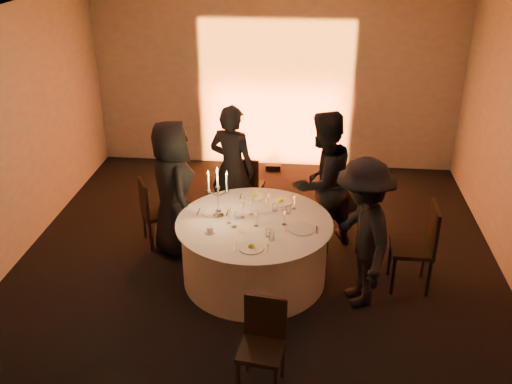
# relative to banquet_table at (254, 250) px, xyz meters

# --- Properties ---
(floor) EXTENTS (7.00, 7.00, 0.00)m
(floor) POSITION_rel_banquet_table_xyz_m (0.00, 0.00, -0.38)
(floor) COLOR black
(floor) RESTS_ON ground
(ceiling) EXTENTS (7.00, 7.00, 0.00)m
(ceiling) POSITION_rel_banquet_table_xyz_m (0.00, 0.00, 2.62)
(ceiling) COLOR white
(ceiling) RESTS_ON wall_back
(wall_back) EXTENTS (7.00, 0.00, 7.00)m
(wall_back) POSITION_rel_banquet_table_xyz_m (0.00, 3.50, 1.12)
(wall_back) COLOR #A29D96
(wall_back) RESTS_ON floor
(uplighter_fixture) EXTENTS (0.25, 0.12, 0.10)m
(uplighter_fixture) POSITION_rel_banquet_table_xyz_m (0.00, 3.20, -0.33)
(uplighter_fixture) COLOR black
(uplighter_fixture) RESTS_ON floor
(banquet_table) EXTENTS (1.80, 1.80, 0.77)m
(banquet_table) POSITION_rel_banquet_table_xyz_m (0.00, 0.00, 0.00)
(banquet_table) COLOR black
(banquet_table) RESTS_ON floor
(chair_left) EXTENTS (0.54, 0.54, 0.91)m
(chair_left) POSITION_rel_banquet_table_xyz_m (-1.38, 0.67, 0.13)
(chair_left) COLOR black
(chair_left) RESTS_ON floor
(chair_back_left) EXTENTS (0.46, 0.46, 0.93)m
(chair_back_left) POSITION_rel_banquet_table_xyz_m (-0.27, 1.54, 0.14)
(chair_back_left) COLOR black
(chair_back_left) RESTS_ON floor
(chair_back_right) EXTENTS (0.64, 0.64, 1.04)m
(chair_back_right) POSITION_rel_banquet_table_xyz_m (1.18, 1.10, 0.20)
(chair_back_right) COLOR black
(chair_back_right) RESTS_ON floor
(chair_right) EXTENTS (0.47, 0.47, 1.05)m
(chair_right) POSITION_rel_banquet_table_xyz_m (1.88, 0.03, 0.21)
(chair_right) COLOR black
(chair_right) RESTS_ON floor
(chair_front) EXTENTS (0.44, 0.44, 0.89)m
(chair_front) POSITION_rel_banquet_table_xyz_m (0.25, -1.66, 0.12)
(chair_front) COLOR black
(chair_front) RESTS_ON floor
(guest_left) EXTENTS (0.89, 1.01, 1.74)m
(guest_left) POSITION_rel_banquet_table_xyz_m (-1.07, 0.58, 0.49)
(guest_left) COLOR black
(guest_left) RESTS_ON floor
(guest_back_left) EXTENTS (0.74, 0.60, 1.76)m
(guest_back_left) POSITION_rel_banquet_table_xyz_m (-0.42, 1.23, 0.49)
(guest_back_left) COLOR black
(guest_back_left) RESTS_ON floor
(guest_back_right) EXTENTS (1.13, 1.12, 1.84)m
(guest_back_right) POSITION_rel_banquet_table_xyz_m (0.77, 0.81, 0.54)
(guest_back_right) COLOR black
(guest_back_right) RESTS_ON floor
(guest_right) EXTENTS (0.90, 1.23, 1.72)m
(guest_right) POSITION_rel_banquet_table_xyz_m (1.19, -0.31, 0.47)
(guest_right) COLOR black
(guest_right) RESTS_ON floor
(plate_left) EXTENTS (0.36, 0.27, 0.01)m
(plate_left) POSITION_rel_banquet_table_xyz_m (-0.51, 0.17, 0.39)
(plate_left) COLOR silver
(plate_left) RESTS_ON banquet_table
(plate_back_left) EXTENTS (0.36, 0.25, 0.08)m
(plate_back_left) POSITION_rel_banquet_table_xyz_m (-0.06, 0.62, 0.40)
(plate_back_left) COLOR silver
(plate_back_left) RESTS_ON banquet_table
(plate_back_right) EXTENTS (0.35, 0.27, 0.08)m
(plate_back_right) POSITION_rel_banquet_table_xyz_m (0.27, 0.51, 0.40)
(plate_back_right) COLOR silver
(plate_back_right) RESTS_ON banquet_table
(plate_right) EXTENTS (0.36, 0.30, 0.01)m
(plate_right) POSITION_rel_banquet_table_xyz_m (0.54, -0.13, 0.39)
(plate_right) COLOR silver
(plate_right) RESTS_ON banquet_table
(plate_front) EXTENTS (0.36, 0.27, 0.08)m
(plate_front) POSITION_rel_banquet_table_xyz_m (0.03, -0.57, 0.40)
(plate_front) COLOR silver
(plate_front) RESTS_ON banquet_table
(coffee_cup) EXTENTS (0.11, 0.11, 0.07)m
(coffee_cup) POSITION_rel_banquet_table_xyz_m (-0.46, -0.28, 0.42)
(coffee_cup) COLOR silver
(coffee_cup) RESTS_ON banquet_table
(candelabra) EXTENTS (0.26, 0.13, 0.63)m
(candelabra) POSITION_rel_banquet_table_xyz_m (-0.42, 0.08, 0.60)
(candelabra) COLOR silver
(candelabra) RESTS_ON banquet_table
(wine_glass_a) EXTENTS (0.07, 0.07, 0.19)m
(wine_glass_a) POSITION_rel_banquet_table_xyz_m (-0.05, 0.17, 0.52)
(wine_glass_a) COLOR white
(wine_glass_a) RESTS_ON banquet_table
(wine_glass_b) EXTENTS (0.07, 0.07, 0.19)m
(wine_glass_b) POSITION_rel_banquet_table_xyz_m (0.44, 0.36, 0.52)
(wine_glass_b) COLOR white
(wine_glass_b) RESTS_ON banquet_table
(wine_glass_c) EXTENTS (0.07, 0.07, 0.19)m
(wine_glass_c) POSITION_rel_banquet_table_xyz_m (-0.21, -0.14, 0.52)
(wine_glass_c) COLOR white
(wine_glass_c) RESTS_ON banquet_table
(wine_glass_d) EXTENTS (0.07, 0.07, 0.19)m
(wine_glass_d) POSITION_rel_banquet_table_xyz_m (-0.15, 0.08, 0.52)
(wine_glass_d) COLOR white
(wine_glass_d) RESTS_ON banquet_table
(wine_glass_e) EXTENTS (0.07, 0.07, 0.19)m
(wine_glass_e) POSITION_rel_banquet_table_xyz_m (0.35, -0.04, 0.52)
(wine_glass_e) COLOR white
(wine_glass_e) RESTS_ON banquet_table
(wine_glass_f) EXTENTS (0.07, 0.07, 0.19)m
(wine_glass_f) POSITION_rel_banquet_table_xyz_m (-0.29, -0.06, 0.52)
(wine_glass_f) COLOR white
(wine_glass_f) RESTS_ON banquet_table
(wine_glass_g) EXTENTS (0.07, 0.07, 0.19)m
(wine_glass_g) POSITION_rel_banquet_table_xyz_m (0.03, -0.09, 0.52)
(wine_glass_g) COLOR white
(wine_glass_g) RESTS_ON banquet_table
(tumbler_a) EXTENTS (0.07, 0.07, 0.09)m
(tumbler_a) POSITION_rel_banquet_table_xyz_m (0.22, 0.29, 0.43)
(tumbler_a) COLOR white
(tumbler_a) RESTS_ON banquet_table
(tumbler_b) EXTENTS (0.07, 0.07, 0.09)m
(tumbler_b) POSITION_rel_banquet_table_xyz_m (0.19, -0.31, 0.43)
(tumbler_b) COLOR white
(tumbler_b) RESTS_ON banquet_table
(tumbler_c) EXTENTS (0.07, 0.07, 0.09)m
(tumbler_c) POSITION_rel_banquet_table_xyz_m (0.37, 0.24, 0.43)
(tumbler_c) COLOR white
(tumbler_c) RESTS_ON banquet_table
(tumbler_d) EXTENTS (0.07, 0.07, 0.09)m
(tumbler_d) POSITION_rel_banquet_table_xyz_m (0.23, -0.39, 0.43)
(tumbler_d) COLOR white
(tumbler_d) RESTS_ON banquet_table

